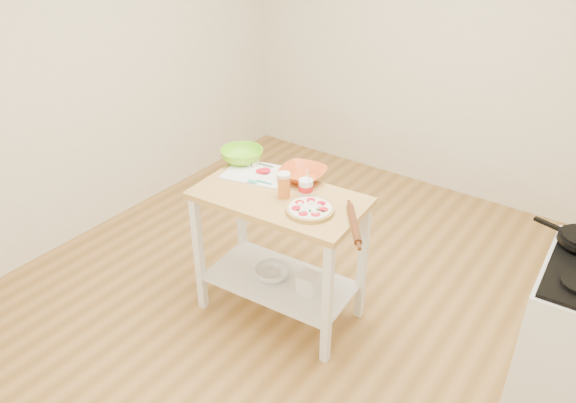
% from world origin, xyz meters
% --- Properties ---
extents(room_shell, '(4.04, 4.54, 2.74)m').
position_xyz_m(room_shell, '(0.00, 0.00, 1.35)').
color(room_shell, '#A3763C').
rests_on(room_shell, ground).
extents(prep_island, '(1.07, 0.64, 0.90)m').
position_xyz_m(prep_island, '(-0.11, -0.05, 0.64)').
color(prep_island, tan).
rests_on(prep_island, ground).
extents(pizza, '(0.28, 0.28, 0.04)m').
position_xyz_m(pizza, '(0.15, -0.10, 0.92)').
color(pizza, tan).
rests_on(pizza, prep_island).
extents(cutting_board, '(0.46, 0.39, 0.04)m').
position_xyz_m(cutting_board, '(-0.39, 0.09, 0.91)').
color(cutting_board, white).
rests_on(cutting_board, prep_island).
extents(spatula, '(0.15, 0.07, 0.01)m').
position_xyz_m(spatula, '(-0.29, -0.02, 0.92)').
color(spatula, teal).
rests_on(spatula, cutting_board).
extents(knife, '(0.27, 0.07, 0.01)m').
position_xyz_m(knife, '(-0.51, 0.17, 0.92)').
color(knife, silver).
rests_on(knife, cutting_board).
extents(orange_bowl, '(0.32, 0.32, 0.07)m').
position_xyz_m(orange_bowl, '(-0.11, 0.20, 0.94)').
color(orange_bowl, '#D0541F').
rests_on(orange_bowl, prep_island).
extents(green_bowl, '(0.36, 0.36, 0.09)m').
position_xyz_m(green_bowl, '(-0.58, 0.17, 0.94)').
color(green_bowl, '#77D11B').
rests_on(green_bowl, prep_island).
extents(beer_pint, '(0.08, 0.08, 0.16)m').
position_xyz_m(beer_pint, '(-0.07, -0.05, 0.98)').
color(beer_pint, orange).
rests_on(beer_pint, prep_island).
extents(yogurt_tub, '(0.09, 0.09, 0.19)m').
position_xyz_m(yogurt_tub, '(0.02, 0.04, 0.95)').
color(yogurt_tub, white).
rests_on(yogurt_tub, prep_island).
extents(rolling_pin, '(0.25, 0.32, 0.04)m').
position_xyz_m(rolling_pin, '(0.44, -0.10, 0.92)').
color(rolling_pin, '#5A2C14').
rests_on(rolling_pin, prep_island).
extents(shelf_glass_bowl, '(0.28, 0.28, 0.07)m').
position_xyz_m(shelf_glass_bowl, '(-0.16, -0.06, 0.30)').
color(shelf_glass_bowl, silver).
rests_on(shelf_glass_bowl, prep_island).
extents(shelf_bin, '(0.13, 0.13, 0.12)m').
position_xyz_m(shelf_bin, '(0.11, -0.03, 0.32)').
color(shelf_bin, white).
rests_on(shelf_bin, prep_island).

